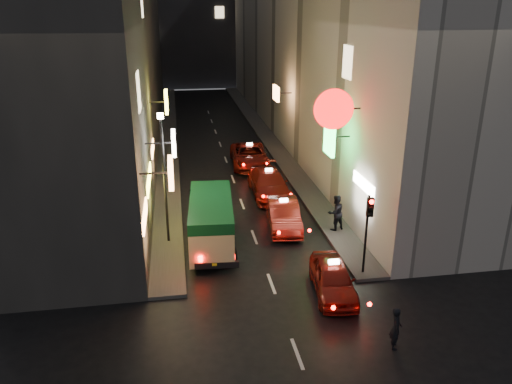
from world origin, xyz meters
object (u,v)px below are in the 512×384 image
taxi_near (333,276)px  lamp_post (164,170)px  minibus (211,218)px  pedestrian_crossing (396,325)px  traffic_light (369,218)px

taxi_near → lamp_post: bearing=139.4°
minibus → lamp_post: bearing=161.2°
minibus → pedestrian_crossing: size_ratio=3.27×
taxi_near → pedestrian_crossing: pedestrian_crossing is taller
taxi_near → pedestrian_crossing: bearing=-74.2°
taxi_near → pedestrian_crossing: (1.02, -3.62, 0.11)m
minibus → taxi_near: (4.43, -4.86, -0.75)m
lamp_post → minibus: bearing=-18.8°
minibus → traffic_light: traffic_light is taller
taxi_near → lamp_post: 9.04m
lamp_post → traffic_light: bearing=-28.9°
minibus → pedestrian_crossing: 10.11m
traffic_light → pedestrian_crossing: bearing=-98.5°
traffic_light → lamp_post: bearing=151.1°
pedestrian_crossing → traffic_light: size_ratio=0.50×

